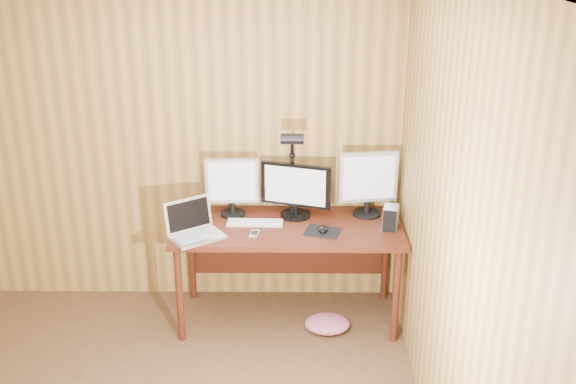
{
  "coord_description": "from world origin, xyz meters",
  "views": [
    {
      "loc": [
        0.97,
        -2.67,
        2.7
      ],
      "look_at": [
        0.93,
        1.58,
        1.02
      ],
      "focal_mm": 42.0,
      "sensor_mm": 36.0,
      "label": 1
    }
  ],
  "objects_px": {
    "speaker": "(392,210)",
    "hard_drive": "(391,217)",
    "monitor_right": "(368,182)",
    "laptop": "(193,227)",
    "monitor_center": "(296,190)",
    "mouse": "(323,229)",
    "desk": "(288,236)",
    "keyboard": "(255,223)",
    "monitor_left": "(232,185)",
    "phone": "(254,233)",
    "desk_lamp": "(292,161)"
  },
  "relations": [
    {
      "from": "monitor_right",
      "to": "hard_drive",
      "type": "distance_m",
      "value": 0.32
    },
    {
      "from": "monitor_right",
      "to": "keyboard",
      "type": "bearing_deg",
      "value": -176.77
    },
    {
      "from": "keyboard",
      "to": "mouse",
      "type": "bearing_deg",
      "value": -13.84
    },
    {
      "from": "keyboard",
      "to": "speaker",
      "type": "xyz_separation_m",
      "value": [
        0.98,
        0.13,
        0.05
      ]
    },
    {
      "from": "mouse",
      "to": "hard_drive",
      "type": "xyz_separation_m",
      "value": [
        0.47,
        0.07,
        0.06
      ]
    },
    {
      "from": "monitor_left",
      "to": "laptop",
      "type": "relative_size",
      "value": 1.0
    },
    {
      "from": "desk",
      "to": "monitor_left",
      "type": "bearing_deg",
      "value": 165.36
    },
    {
      "from": "laptop",
      "to": "monitor_center",
      "type": "bearing_deg",
      "value": -9.13
    },
    {
      "from": "desk",
      "to": "mouse",
      "type": "height_order",
      "value": "mouse"
    },
    {
      "from": "desk_lamp",
      "to": "phone",
      "type": "bearing_deg",
      "value": -127.98
    },
    {
      "from": "hard_drive",
      "to": "speaker",
      "type": "distance_m",
      "value": 0.19
    },
    {
      "from": "keyboard",
      "to": "monitor_left",
      "type": "bearing_deg",
      "value": 139.02
    },
    {
      "from": "phone",
      "to": "laptop",
      "type": "bearing_deg",
      "value": -167.4
    },
    {
      "from": "desk_lamp",
      "to": "keyboard",
      "type": "bearing_deg",
      "value": -152.94
    },
    {
      "from": "mouse",
      "to": "speaker",
      "type": "bearing_deg",
      "value": 50.82
    },
    {
      "from": "monitor_center",
      "to": "mouse",
      "type": "bearing_deg",
      "value": -37.98
    },
    {
      "from": "desk",
      "to": "desk_lamp",
      "type": "xyz_separation_m",
      "value": [
        0.03,
        0.07,
        0.55
      ]
    },
    {
      "from": "phone",
      "to": "mouse",
      "type": "bearing_deg",
      "value": 14.94
    },
    {
      "from": "mouse",
      "to": "phone",
      "type": "distance_m",
      "value": 0.47
    },
    {
      "from": "monitor_center",
      "to": "monitor_left",
      "type": "distance_m",
      "value": 0.46
    },
    {
      "from": "monitor_left",
      "to": "keyboard",
      "type": "xyz_separation_m",
      "value": [
        0.17,
        -0.16,
        -0.22
      ]
    },
    {
      "from": "desk",
      "to": "monitor_left",
      "type": "xyz_separation_m",
      "value": [
        -0.4,
        0.11,
        0.35
      ]
    },
    {
      "from": "desk",
      "to": "monitor_center",
      "type": "xyz_separation_m",
      "value": [
        0.05,
        0.08,
        0.33
      ]
    },
    {
      "from": "monitor_right",
      "to": "hard_drive",
      "type": "relative_size",
      "value": 2.91
    },
    {
      "from": "speaker",
      "to": "monitor_right",
      "type": "bearing_deg",
      "value": 167.87
    },
    {
      "from": "monitor_center",
      "to": "hard_drive",
      "type": "bearing_deg",
      "value": 0.49
    },
    {
      "from": "laptop",
      "to": "desk_lamp",
      "type": "bearing_deg",
      "value": -9.66
    },
    {
      "from": "hard_drive",
      "to": "phone",
      "type": "height_order",
      "value": "hard_drive"
    },
    {
      "from": "laptop",
      "to": "mouse",
      "type": "bearing_deg",
      "value": -30.54
    },
    {
      "from": "keyboard",
      "to": "speaker",
      "type": "relative_size",
      "value": 3.47
    },
    {
      "from": "monitor_left",
      "to": "hard_drive",
      "type": "distance_m",
      "value": 1.14
    },
    {
      "from": "monitor_left",
      "to": "phone",
      "type": "distance_m",
      "value": 0.44
    },
    {
      "from": "monitor_right",
      "to": "keyboard",
      "type": "distance_m",
      "value": 0.86
    },
    {
      "from": "monitor_right",
      "to": "mouse",
      "type": "distance_m",
      "value": 0.5
    },
    {
      "from": "monitor_right",
      "to": "mouse",
      "type": "relative_size",
      "value": 4.41
    },
    {
      "from": "hard_drive",
      "to": "laptop",
      "type": "bearing_deg",
      "value": -159.97
    },
    {
      "from": "laptop",
      "to": "speaker",
      "type": "height_order",
      "value": "laptop"
    },
    {
      "from": "hard_drive",
      "to": "speaker",
      "type": "height_order",
      "value": "hard_drive"
    },
    {
      "from": "monitor_left",
      "to": "phone",
      "type": "bearing_deg",
      "value": -63.86
    },
    {
      "from": "monitor_left",
      "to": "desk_lamp",
      "type": "xyz_separation_m",
      "value": [
        0.43,
        -0.04,
        0.2
      ]
    },
    {
      "from": "monitor_right",
      "to": "hard_drive",
      "type": "xyz_separation_m",
      "value": [
        0.14,
        -0.23,
        -0.18
      ]
    },
    {
      "from": "monitor_right",
      "to": "hard_drive",
      "type": "bearing_deg",
      "value": -66.2
    },
    {
      "from": "laptop",
      "to": "monitor_right",
      "type": "bearing_deg",
      "value": -18.18
    },
    {
      "from": "keyboard",
      "to": "laptop",
      "type": "bearing_deg",
      "value": -152.14
    },
    {
      "from": "mouse",
      "to": "hard_drive",
      "type": "distance_m",
      "value": 0.48
    },
    {
      "from": "desk",
      "to": "monitor_right",
      "type": "distance_m",
      "value": 0.69
    },
    {
      "from": "monitor_left",
      "to": "phone",
      "type": "height_order",
      "value": "monitor_left"
    },
    {
      "from": "monitor_center",
      "to": "monitor_left",
      "type": "xyz_separation_m",
      "value": [
        -0.45,
        0.02,
        0.02
      ]
    },
    {
      "from": "speaker",
      "to": "hard_drive",
      "type": "bearing_deg",
      "value": -100.63
    },
    {
      "from": "monitor_right",
      "to": "monitor_center",
      "type": "bearing_deg",
      "value": 174.88
    }
  ]
}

